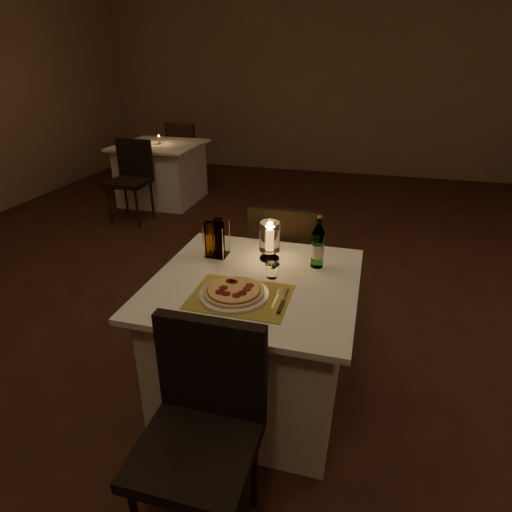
% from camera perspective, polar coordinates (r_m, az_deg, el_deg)
% --- Properties ---
extents(floor, '(8.00, 10.00, 0.02)m').
position_cam_1_polar(floor, '(2.71, 4.74, -15.11)').
color(floor, '#432015').
rests_on(floor, ground).
extents(wall_back, '(8.00, 0.02, 3.00)m').
position_cam_1_polar(wall_back, '(7.07, 13.60, 22.59)').
color(wall_back, '#977558').
rests_on(wall_back, ground).
extents(main_table, '(1.00, 1.00, 0.74)m').
position_cam_1_polar(main_table, '(2.31, -0.13, -11.20)').
color(main_table, white).
rests_on(main_table, ground).
extents(chair_near, '(0.42, 0.42, 0.90)m').
position_cam_1_polar(chair_near, '(1.68, -7.04, -20.29)').
color(chair_near, black).
rests_on(chair_near, ground).
extents(chair_far, '(0.42, 0.42, 0.90)m').
position_cam_1_polar(chair_far, '(2.82, 3.72, 0.08)').
color(chair_far, black).
rests_on(chair_far, ground).
extents(placemat, '(0.45, 0.34, 0.00)m').
position_cam_1_polar(placemat, '(1.96, -2.11, -5.46)').
color(placemat, '#B19A3D').
rests_on(placemat, main_table).
extents(plate, '(0.32, 0.32, 0.01)m').
position_cam_1_polar(plate, '(1.97, -2.95, -5.11)').
color(plate, white).
rests_on(plate, placemat).
extents(pizza, '(0.28, 0.28, 0.02)m').
position_cam_1_polar(pizza, '(1.96, -2.96, -4.70)').
color(pizza, '#D8B77F').
rests_on(pizza, plate).
extents(fork, '(0.02, 0.18, 0.00)m').
position_cam_1_polar(fork, '(1.95, 2.84, -5.52)').
color(fork, silver).
rests_on(fork, placemat).
extents(knife, '(0.02, 0.22, 0.01)m').
position_cam_1_polar(knife, '(1.89, 3.47, -6.48)').
color(knife, black).
rests_on(knife, placemat).
extents(tumbler, '(0.07, 0.07, 0.07)m').
position_cam_1_polar(tumbler, '(2.12, 2.18, -1.98)').
color(tumbler, white).
rests_on(tumbler, main_table).
extents(water_bottle, '(0.07, 0.07, 0.28)m').
position_cam_1_polar(water_bottle, '(2.22, 8.24, 1.27)').
color(water_bottle, '#549B53').
rests_on(water_bottle, main_table).
extents(hurricane_candle, '(0.11, 0.11, 0.21)m').
position_cam_1_polar(hurricane_candle, '(2.27, 1.83, 2.43)').
color(hurricane_candle, white).
rests_on(hurricane_candle, main_table).
extents(cruet_caddy, '(0.12, 0.12, 0.21)m').
position_cam_1_polar(cruet_caddy, '(2.32, -5.36, 2.16)').
color(cruet_caddy, white).
rests_on(cruet_caddy, main_table).
extents(neighbor_table_left, '(1.00, 1.00, 0.74)m').
position_cam_1_polar(neighbor_table_left, '(5.73, -12.41, 10.79)').
color(neighbor_table_left, white).
rests_on(neighbor_table_left, ground).
extents(neighbor_chair_la, '(0.42, 0.42, 0.90)m').
position_cam_1_polar(neighbor_chair_la, '(5.08, -16.24, 10.63)').
color(neighbor_chair_la, black).
rests_on(neighbor_chair_la, ground).
extents(neighbor_chair_lb, '(0.42, 0.42, 0.90)m').
position_cam_1_polar(neighbor_chair_lb, '(6.32, -9.59, 13.97)').
color(neighbor_chair_lb, black).
rests_on(neighbor_chair_lb, ground).
extents(neighbor_candle_left, '(0.03, 0.03, 0.11)m').
position_cam_1_polar(neighbor_candle_left, '(5.64, -12.81, 14.86)').
color(neighbor_candle_left, white).
rests_on(neighbor_candle_left, neighbor_table_left).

